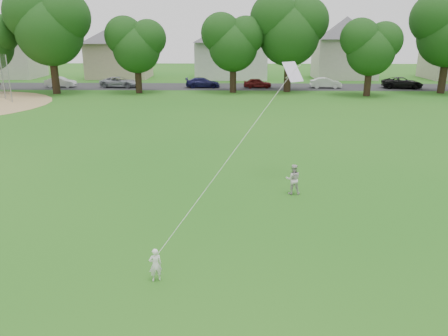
{
  "coord_description": "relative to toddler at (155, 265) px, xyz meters",
  "views": [
    {
      "loc": [
        0.52,
        -11.83,
        6.71
      ],
      "look_at": [
        0.19,
        2.0,
        2.3
      ],
      "focal_mm": 35.0,
      "sensor_mm": 36.0,
      "label": 1
    }
  ],
  "objects": [
    {
      "name": "toddler",
      "position": [
        0.0,
        0.0,
        0.0
      ],
      "size": [
        0.42,
        0.35,
        0.98
      ],
      "primitive_type": "imported",
      "rotation": [
        0.0,
        0.0,
        3.5
      ],
      "color": "white",
      "rests_on": "ground"
    },
    {
      "name": "street",
      "position": [
        1.63,
        43.2,
        -0.49
      ],
      "size": [
        90.0,
        7.0,
        0.01
      ],
      "primitive_type": "cube",
      "color": "#2D2D30",
      "rests_on": "ground"
    },
    {
      "name": "ground",
      "position": [
        1.63,
        1.2,
        -0.49
      ],
      "size": [
        160.0,
        160.0,
        0.0
      ],
      "primitive_type": "plane",
      "color": "#1B5D15",
      "rests_on": "ground"
    },
    {
      "name": "older_boy",
      "position": [
        4.66,
        6.87,
        0.16
      ],
      "size": [
        0.65,
        0.51,
        1.31
      ],
      "primitive_type": "imported",
      "rotation": [
        0.0,
        0.0,
        3.12
      ],
      "color": "beige",
      "rests_on": "ground"
    },
    {
      "name": "parked_cars",
      "position": [
        2.93,
        42.2,
        0.12
      ],
      "size": [
        62.37,
        2.64,
        1.29
      ],
      "color": "black",
      "rests_on": "ground"
    },
    {
      "name": "tree_row",
      "position": [
        2.33,
        37.39,
        6.17
      ],
      "size": [
        82.97,
        9.88,
        11.37
      ],
      "color": "black",
      "rests_on": "ground"
    },
    {
      "name": "kite",
      "position": [
        2.36,
        4.54,
        2.32
      ],
      "size": [
        2.96,
        5.1,
        11.07
      ],
      "color": "white",
      "rests_on": "ground"
    },
    {
      "name": "house_row",
      "position": [
        3.61,
        53.2,
        4.42
      ],
      "size": [
        76.21,
        14.24,
        10.54
      ],
      "color": "beige",
      "rests_on": "ground"
    }
  ]
}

